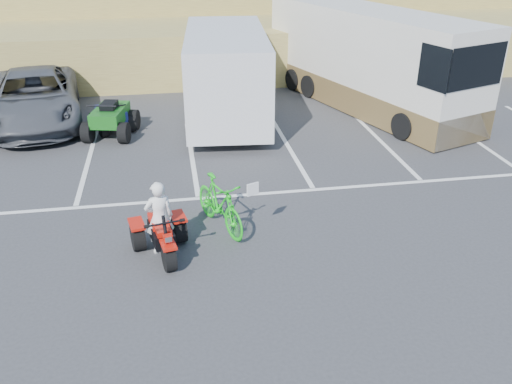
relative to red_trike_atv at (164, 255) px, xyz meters
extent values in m
plane|color=#38383A|center=(0.80, -0.18, 0.00)|extent=(100.00, 100.00, 0.00)
cube|color=white|center=(-1.90, 4.82, 0.00)|extent=(0.12, 5.00, 0.01)
cube|color=white|center=(0.80, 4.82, 0.00)|extent=(0.12, 5.00, 0.01)
cube|color=white|center=(3.50, 4.82, 0.00)|extent=(0.12, 5.00, 0.01)
cube|color=white|center=(6.20, 4.82, 0.00)|extent=(0.12, 5.00, 0.01)
cube|color=white|center=(8.90, 4.82, 0.00)|extent=(0.12, 5.00, 0.01)
cube|color=white|center=(0.80, 2.22, 0.00)|extent=(28.00, 0.12, 0.01)
cube|color=olive|center=(0.80, 13.82, 1.00)|extent=(40.00, 6.00, 2.00)
cube|color=olive|center=(0.80, 17.32, 2.00)|extent=(40.00, 4.00, 2.20)
imported|color=white|center=(-0.03, 0.15, 0.73)|extent=(0.59, 0.45, 1.46)
imported|color=#14BF19|center=(1.16, 0.84, 0.55)|extent=(1.18, 1.90, 1.11)
imported|color=#4B4D53|center=(-3.74, 8.29, 0.78)|extent=(3.43, 5.94, 1.56)
cube|color=silver|center=(2.10, 7.50, 1.51)|extent=(2.83, 6.01, 2.43)
cylinder|color=black|center=(2.10, 7.50, 0.34)|extent=(2.19, 0.86, 0.68)
cube|color=silver|center=(6.84, 8.21, 1.60)|extent=(4.94, 8.88, 3.12)
cube|color=brown|center=(6.84, 8.21, 0.48)|extent=(4.98, 8.90, 0.87)
cube|color=black|center=(8.29, 4.12, 2.25)|extent=(1.88, 0.68, 1.13)
camera|label=1|loc=(0.29, -8.75, 5.65)|focal=38.00mm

